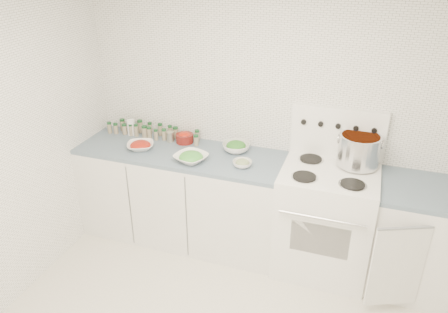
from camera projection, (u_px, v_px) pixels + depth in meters
room_walls at (225, 154)px, 2.31m from camera, size 3.54×3.04×2.52m
counter_left at (182, 195)px, 4.05m from camera, size 1.85×0.62×0.90m
stove at (325, 217)px, 3.65m from camera, size 0.76×0.70×1.36m
counter_right at (430, 241)px, 3.43m from camera, size 0.89×0.79×0.90m
stock_pot at (359, 149)px, 3.47m from camera, size 0.35×0.33×0.25m
bowl_tomato at (140, 146)px, 3.88m from camera, size 0.31×0.31×0.08m
bowl_snowpea at (191, 157)px, 3.66m from camera, size 0.33×0.33×0.09m
bowl_broccoli at (236, 147)px, 3.83m from camera, size 0.25×0.25×0.10m
bowl_zucchini at (242, 163)px, 3.58m from camera, size 0.18×0.18×0.06m
bowl_pepper at (185, 137)px, 4.00m from camera, size 0.16×0.16×0.10m
salt_canister at (131, 127)px, 4.15m from camera, size 0.10×0.10×0.15m
tin_can at (170, 137)px, 4.02m from camera, size 0.08×0.08×0.09m
spice_cluster at (148, 130)px, 4.12m from camera, size 0.94×0.16×0.13m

